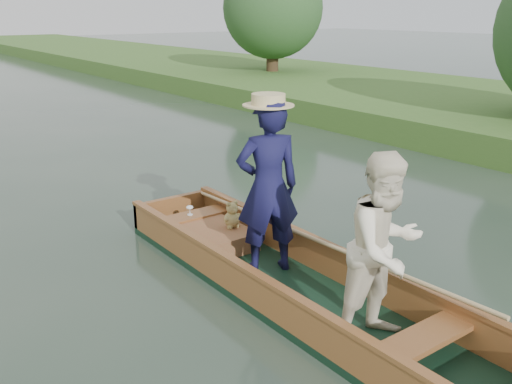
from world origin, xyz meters
TOP-DOWN VIEW (x-y plane):
  - ground at (0.00, 0.00)m, footprint 120.00×120.00m
  - trees_far at (-0.11, 8.51)m, footprint 23.05×15.14m
  - punt at (0.02, -0.16)m, footprint 1.12×5.00m

SIDE VIEW (x-z plane):
  - ground at x=0.00m, z-range 0.00..0.00m
  - punt at x=0.02m, z-range -0.35..1.61m
  - trees_far at x=-0.11m, z-range 0.28..4.91m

